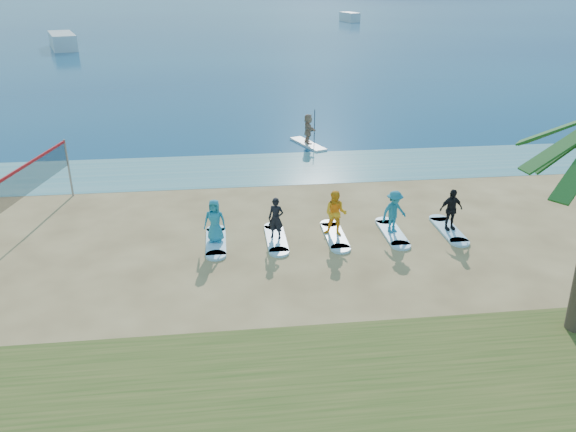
{
  "coord_description": "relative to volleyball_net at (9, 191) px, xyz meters",
  "views": [
    {
      "loc": [
        -1.67,
        -15.67,
        8.78
      ],
      "look_at": [
        0.43,
        2.0,
        1.1
      ],
      "focal_mm": 35.0,
      "sensor_mm": 36.0,
      "label": 1
    }
  ],
  "objects": [
    {
      "name": "boat_offshore_b",
      "position": [
        33.9,
        98.29,
        -1.9
      ],
      "size": [
        3.34,
        5.74,
        1.77
      ],
      "primitive_type": "cube",
      "rotation": [
        0.0,
        0.0,
        0.24
      ],
      "color": "silver",
      "rests_on": "ground"
    },
    {
      "name": "ocean",
      "position": [
        9.09,
        156.59,
        -1.9
      ],
      "size": [
        600.0,
        600.0,
        0.0
      ],
      "primitive_type": "plane",
      "color": "navy",
      "rests_on": "ground"
    },
    {
      "name": "surfboard_2",
      "position": [
        11.28,
        -0.99,
        -1.86
      ],
      "size": [
        0.7,
        2.2,
        0.09
      ],
      "primitive_type": "cube",
      "color": "#9FD8F7",
      "rests_on": "ground"
    },
    {
      "name": "student_3",
      "position": [
        13.43,
        -0.99,
        -1.02
      ],
      "size": [
        1.18,
        0.93,
        1.6
      ],
      "primitive_type": "imported",
      "rotation": [
        0.0,
        0.0,
        0.38
      ],
      "color": "teal",
      "rests_on": "surfboard_3"
    },
    {
      "name": "boat_offshore_a",
      "position": [
        -12.45,
        58.58,
        -1.9
      ],
      "size": [
        5.49,
        9.58,
        1.92
      ],
      "primitive_type": "cube",
      "rotation": [
        0.0,
        0.0,
        0.32
      ],
      "color": "silver",
      "rests_on": "ground"
    },
    {
      "name": "ground",
      "position": [
        9.09,
        -3.41,
        -1.9
      ],
      "size": [
        600.0,
        600.0,
        0.0
      ],
      "primitive_type": "plane",
      "color": "tan",
      "rests_on": "ground"
    },
    {
      "name": "student_1",
      "position": [
        9.13,
        -0.99,
        -1.06
      ],
      "size": [
        0.65,
        0.54,
        1.51
      ],
      "primitive_type": "imported",
      "rotation": [
        0.0,
        0.0,
        -0.39
      ],
      "color": "black",
      "rests_on": "surfboard_1"
    },
    {
      "name": "surfboard_1",
      "position": [
        9.13,
        -0.99,
        -1.86
      ],
      "size": [
        0.7,
        2.2,
        0.09
      ],
      "primitive_type": "cube",
      "color": "#9FD8F7",
      "rests_on": "ground"
    },
    {
      "name": "shallow_water",
      "position": [
        9.09,
        7.09,
        -1.9
      ],
      "size": [
        600.0,
        600.0,
        0.0
      ],
      "primitive_type": "plane",
      "color": "teal",
      "rests_on": "ground"
    },
    {
      "name": "volleyball_net",
      "position": [
        0.0,
        0.0,
        0.0
      ],
      "size": [
        1.82,
        8.92,
        2.5
      ],
      "rotation": [
        0.0,
        0.0,
        -0.19
      ],
      "color": "gray",
      "rests_on": "ground"
    },
    {
      "name": "paddleboard",
      "position": [
        12.11,
        10.94,
        -1.84
      ],
      "size": [
        1.73,
        3.05,
        0.12
      ],
      "primitive_type": "cube",
      "rotation": [
        0.0,
        0.0,
        0.37
      ],
      "color": "silver",
      "rests_on": "ground"
    },
    {
      "name": "paddleboarder",
      "position": [
        12.11,
        10.94,
        -0.97
      ],
      "size": [
        0.65,
        1.56,
        1.64
      ],
      "primitive_type": "imported",
      "rotation": [
        0.0,
        0.0,
        1.68
      ],
      "color": "tan",
      "rests_on": "paddleboard"
    },
    {
      "name": "student_4",
      "position": [
        15.58,
        -0.99,
        -1.03
      ],
      "size": [
        0.96,
        0.52,
        1.56
      ],
      "primitive_type": "imported",
      "rotation": [
        0.0,
        0.0,
        0.15
      ],
      "color": "black",
      "rests_on": "surfboard_4"
    },
    {
      "name": "student_2",
      "position": [
        11.28,
        -0.99,
        -0.98
      ],
      "size": [
        1.0,
        0.9,
        1.68
      ],
      "primitive_type": "imported",
      "rotation": [
        0.0,
        0.0,
        -0.39
      ],
      "color": "#FFA71A",
      "rests_on": "surfboard_2"
    },
    {
      "name": "surfboard_4",
      "position": [
        15.58,
        -0.99,
        -1.86
      ],
      "size": [
        0.7,
        2.2,
        0.09
      ],
      "primitive_type": "cube",
      "color": "#9FD8F7",
      "rests_on": "ground"
    },
    {
      "name": "surfboard_0",
      "position": [
        6.98,
        -0.99,
        -1.86
      ],
      "size": [
        0.7,
        2.2,
        0.09
      ],
      "primitive_type": "cube",
      "color": "#9FD8F7",
      "rests_on": "ground"
    },
    {
      "name": "student_0",
      "position": [
        6.98,
        -0.99,
        -1.04
      ],
      "size": [
        0.84,
        0.63,
        1.56
      ],
      "primitive_type": "imported",
      "rotation": [
        0.0,
        0.0,
        -0.19
      ],
      "color": "teal",
      "rests_on": "surfboard_0"
    },
    {
      "name": "surfboard_3",
      "position": [
        13.43,
        -0.99,
        -1.86
      ],
      "size": [
        0.7,
        2.2,
        0.09
      ],
      "primitive_type": "cube",
      "color": "#9FD8F7",
      "rests_on": "ground"
    }
  ]
}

